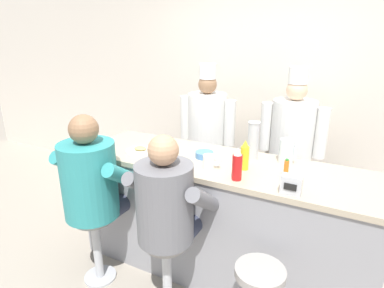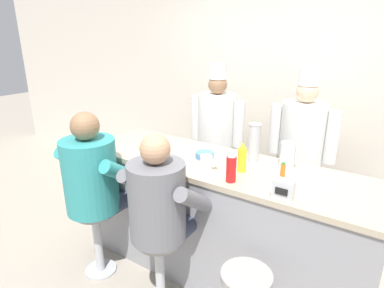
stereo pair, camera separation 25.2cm
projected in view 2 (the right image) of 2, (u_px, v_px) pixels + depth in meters
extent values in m
cube|color=beige|center=(284.00, 91.00, 3.47)|extent=(10.00, 0.06, 2.70)
cube|color=gray|center=(218.00, 221.00, 2.64)|extent=(2.32, 0.68, 0.96)
cube|color=tan|center=(220.00, 165.00, 2.47)|extent=(2.37, 0.71, 0.04)
cylinder|color=red|center=(231.00, 169.00, 2.13)|extent=(0.07, 0.07, 0.18)
cone|color=white|center=(232.00, 153.00, 2.09)|extent=(0.05, 0.05, 0.05)
cylinder|color=yellow|center=(242.00, 160.00, 2.29)|extent=(0.06, 0.06, 0.17)
cone|color=yellow|center=(243.00, 145.00, 2.25)|extent=(0.05, 0.05, 0.05)
cylinder|color=orange|center=(283.00, 173.00, 2.14)|extent=(0.03, 0.03, 0.13)
cylinder|color=#287F2D|center=(284.00, 163.00, 2.11)|extent=(0.02, 0.02, 0.01)
cylinder|color=silver|center=(287.00, 155.00, 2.38)|extent=(0.11, 0.11, 0.18)
cube|color=silver|center=(296.00, 155.00, 2.34)|extent=(0.01, 0.01, 0.11)
cylinder|color=white|center=(143.00, 149.00, 2.74)|extent=(0.24, 0.24, 0.02)
ellipsoid|color=#E0BC60|center=(143.00, 146.00, 2.73)|extent=(0.11, 0.08, 0.03)
cylinder|color=#4C7FB7|center=(205.00, 155.00, 2.56)|extent=(0.15, 0.15, 0.05)
cylinder|color=white|center=(206.00, 162.00, 2.37)|extent=(0.09, 0.09, 0.09)
torus|color=white|center=(213.00, 163.00, 2.34)|extent=(0.07, 0.02, 0.07)
cylinder|color=#B7BABF|center=(254.00, 143.00, 2.47)|extent=(0.09, 0.09, 0.29)
cylinder|color=silver|center=(255.00, 124.00, 2.42)|extent=(0.09, 0.09, 0.01)
cube|color=silver|center=(283.00, 189.00, 1.92)|extent=(0.13, 0.07, 0.12)
cube|color=black|center=(281.00, 192.00, 1.89)|extent=(0.08, 0.01, 0.04)
cylinder|color=#B2B5BA|center=(101.00, 269.00, 2.77)|extent=(0.26, 0.26, 0.02)
cylinder|color=#B2B5BA|center=(98.00, 241.00, 2.67)|extent=(0.07, 0.07, 0.57)
cylinder|color=gray|center=(95.00, 212.00, 2.58)|extent=(0.31, 0.31, 0.05)
cylinder|color=#33384C|center=(105.00, 194.00, 2.79)|extent=(0.15, 0.41, 0.15)
cylinder|color=#33384C|center=(122.00, 200.00, 2.68)|extent=(0.15, 0.41, 0.15)
cylinder|color=teal|center=(90.00, 176.00, 2.48)|extent=(0.41, 0.41, 0.58)
cylinder|color=teal|center=(81.00, 161.00, 2.70)|extent=(0.11, 0.44, 0.36)
cylinder|color=teal|center=(125.00, 175.00, 2.43)|extent=(0.11, 0.44, 0.36)
sphere|color=#8C6647|center=(85.00, 126.00, 2.35)|extent=(0.21, 0.21, 0.21)
cylinder|color=#B2B5BA|center=(160.00, 272.00, 2.32)|extent=(0.07, 0.07, 0.57)
cylinder|color=gray|center=(159.00, 239.00, 2.23)|extent=(0.31, 0.31, 0.05)
cylinder|color=#33384C|center=(165.00, 218.00, 2.42)|extent=(0.14, 0.38, 0.14)
cylinder|color=#33384C|center=(186.00, 226.00, 2.32)|extent=(0.14, 0.38, 0.14)
cylinder|color=slate|center=(157.00, 201.00, 2.14)|extent=(0.38, 0.38, 0.54)
cylinder|color=slate|center=(141.00, 183.00, 2.34)|extent=(0.10, 0.41, 0.33)
cylinder|color=slate|center=(196.00, 201.00, 2.09)|extent=(0.10, 0.41, 0.33)
sphere|color=tan|center=(155.00, 149.00, 2.02)|extent=(0.20, 0.20, 0.20)
cylinder|color=gray|center=(246.00, 277.00, 1.88)|extent=(0.31, 0.31, 0.05)
cube|color=#232328|center=(215.00, 177.00, 3.69)|extent=(0.32, 0.17, 0.76)
cube|color=white|center=(214.00, 166.00, 3.60)|extent=(0.29, 0.02, 0.46)
cylinder|color=white|center=(217.00, 120.00, 3.47)|extent=(0.41, 0.41, 0.57)
sphere|color=#8C6647|center=(218.00, 85.00, 3.35)|extent=(0.20, 0.20, 0.20)
cylinder|color=white|center=(218.00, 71.00, 3.30)|extent=(0.18, 0.18, 0.16)
cylinder|color=white|center=(196.00, 117.00, 3.61)|extent=(0.12, 0.12, 0.49)
cylinder|color=white|center=(239.00, 124.00, 3.33)|extent=(0.12, 0.12, 0.49)
cube|color=#232328|center=(295.00, 196.00, 3.25)|extent=(0.32, 0.18, 0.76)
cube|color=white|center=(295.00, 184.00, 3.17)|extent=(0.29, 0.02, 0.46)
cylinder|color=white|center=(303.00, 133.00, 3.04)|extent=(0.41, 0.41, 0.57)
sphere|color=#DBB28E|center=(307.00, 92.00, 2.91)|extent=(0.20, 0.20, 0.20)
cylinder|color=white|center=(309.00, 77.00, 2.87)|extent=(0.18, 0.18, 0.16)
cylinder|color=white|center=(275.00, 129.00, 3.18)|extent=(0.12, 0.12, 0.49)
cylinder|color=white|center=(332.00, 138.00, 2.90)|extent=(0.12, 0.12, 0.49)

